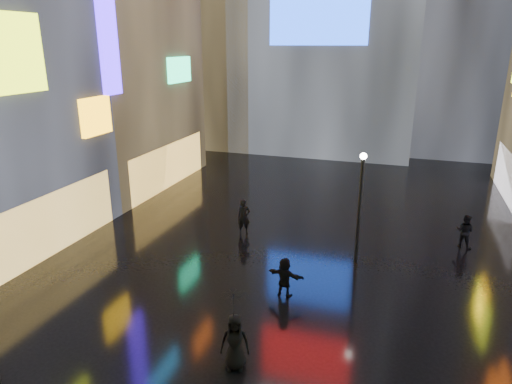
% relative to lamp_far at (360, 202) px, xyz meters
% --- Properties ---
extents(ground, '(140.00, 140.00, 0.00)m').
position_rel_lamp_far_xyz_m(ground, '(-2.87, 1.98, -2.94)').
color(ground, black).
rests_on(ground, ground).
extents(building_left_far, '(10.28, 12.00, 22.00)m').
position_rel_lamp_far_xyz_m(building_left_far, '(-18.85, 7.99, 8.04)').
color(building_left_far, black).
rests_on(building_left_far, ground).
extents(tower_flank_left, '(10.00, 10.00, 26.00)m').
position_rel_lamp_far_xyz_m(tower_flank_left, '(-16.87, 23.98, 10.06)').
color(tower_flank_left, black).
rests_on(tower_flank_left, ground).
extents(lamp_far, '(0.30, 0.30, 5.20)m').
position_rel_lamp_far_xyz_m(lamp_far, '(0.00, 0.00, 0.00)').
color(lamp_far, black).
rests_on(lamp_far, ground).
extents(pedestrian_4, '(1.04, 0.82, 1.86)m').
position_rel_lamp_far_xyz_m(pedestrian_4, '(-2.74, -8.49, -2.01)').
color(pedestrian_4, black).
rests_on(pedestrian_4, ground).
extents(pedestrian_5, '(1.57, 0.72, 1.64)m').
position_rel_lamp_far_xyz_m(pedestrian_5, '(-2.39, -3.86, -2.13)').
color(pedestrian_5, black).
rests_on(pedestrian_5, ground).
extents(pedestrian_6, '(0.82, 0.74, 1.89)m').
position_rel_lamp_far_xyz_m(pedestrian_6, '(-6.05, 1.53, -2.00)').
color(pedestrian_6, black).
rests_on(pedestrian_6, ground).
extents(pedestrian_7, '(1.01, 0.92, 1.70)m').
position_rel_lamp_far_xyz_m(pedestrian_7, '(4.87, 3.38, -2.10)').
color(pedestrian_7, black).
rests_on(pedestrian_7, ground).
extents(umbrella_2, '(1.23, 1.22, 0.81)m').
position_rel_lamp_far_xyz_m(umbrella_2, '(-2.74, -8.49, -0.68)').
color(umbrella_2, black).
rests_on(umbrella_2, pedestrian_4).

